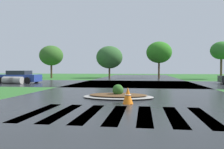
{
  "coord_description": "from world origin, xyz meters",
  "views": [
    {
      "loc": [
        0.87,
        -2.49,
        1.47
      ],
      "look_at": [
        -1.4,
        13.24,
        1.05
      ],
      "focal_mm": 35.46,
      "sensor_mm": 36.0,
      "label": 1
    }
  ],
  "objects_px": {
    "median_island": "(118,95)",
    "drainage_pipe_stack": "(13,80)",
    "car_blue_compact": "(19,77)",
    "traffic_cone": "(128,96)"
  },
  "relations": [
    {
      "from": "drainage_pipe_stack",
      "to": "traffic_cone",
      "type": "bearing_deg",
      "value": -41.63
    },
    {
      "from": "car_blue_compact",
      "to": "traffic_cone",
      "type": "xyz_separation_m",
      "value": [
        11.95,
        -11.7,
        -0.27
      ]
    },
    {
      "from": "median_island",
      "to": "drainage_pipe_stack",
      "type": "xyz_separation_m",
      "value": [
        -11.21,
        8.67,
        0.22
      ]
    },
    {
      "from": "car_blue_compact",
      "to": "drainage_pipe_stack",
      "type": "bearing_deg",
      "value": 94.67
    },
    {
      "from": "car_blue_compact",
      "to": "traffic_cone",
      "type": "height_order",
      "value": "car_blue_compact"
    },
    {
      "from": "median_island",
      "to": "traffic_cone",
      "type": "relative_size",
      "value": 5.1
    },
    {
      "from": "median_island",
      "to": "traffic_cone",
      "type": "height_order",
      "value": "traffic_cone"
    },
    {
      "from": "car_blue_compact",
      "to": "drainage_pipe_stack",
      "type": "height_order",
      "value": "car_blue_compact"
    },
    {
      "from": "drainage_pipe_stack",
      "to": "median_island",
      "type": "bearing_deg",
      "value": -37.71
    },
    {
      "from": "median_island",
      "to": "car_blue_compact",
      "type": "relative_size",
      "value": 0.83
    }
  ]
}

